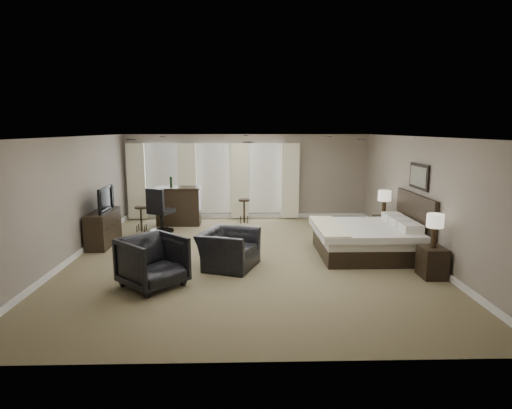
{
  "coord_description": "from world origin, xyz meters",
  "views": [
    {
      "loc": [
        -0.05,
        -8.97,
        2.76
      ],
      "look_at": [
        0.2,
        0.4,
        1.1
      ],
      "focal_mm": 30.0,
      "sensor_mm": 36.0,
      "label": 1
    }
  ],
  "objects_px": {
    "lamp_near": "(435,231)",
    "armchair_near": "(229,243)",
    "nightstand_far": "(383,227)",
    "desk_chair": "(161,210)",
    "dresser": "(103,228)",
    "bar_counter": "(179,206)",
    "bar_stool_left": "(141,219)",
    "armchair_far": "(153,259)",
    "nightstand_near": "(432,262)",
    "bar_stool_right": "(244,211)",
    "lamp_far": "(384,204)",
    "tv": "(102,208)",
    "bed": "(365,225)"
  },
  "relations": [
    {
      "from": "lamp_near",
      "to": "armchair_near",
      "type": "distance_m",
      "value": 3.93
    },
    {
      "from": "nightstand_far",
      "to": "desk_chair",
      "type": "distance_m",
      "value": 5.85
    },
    {
      "from": "dresser",
      "to": "bar_counter",
      "type": "bearing_deg",
      "value": 55.63
    },
    {
      "from": "lamp_near",
      "to": "bar_stool_left",
      "type": "xyz_separation_m",
      "value": [
        -6.34,
        3.82,
        -0.55
      ]
    },
    {
      "from": "armchair_far",
      "to": "bar_counter",
      "type": "height_order",
      "value": "bar_counter"
    },
    {
      "from": "nightstand_near",
      "to": "bar_stool_right",
      "type": "height_order",
      "value": "bar_stool_right"
    },
    {
      "from": "armchair_near",
      "to": "bar_counter",
      "type": "bearing_deg",
      "value": 42.4
    },
    {
      "from": "lamp_far",
      "to": "dresser",
      "type": "distance_m",
      "value": 6.95
    },
    {
      "from": "lamp_near",
      "to": "tv",
      "type": "distance_m",
      "value": 7.35
    },
    {
      "from": "lamp_far",
      "to": "bed",
      "type": "bearing_deg",
      "value": -121.54
    },
    {
      "from": "nightstand_near",
      "to": "armchair_near",
      "type": "xyz_separation_m",
      "value": [
        -3.85,
        0.7,
        0.21
      ]
    },
    {
      "from": "nightstand_near",
      "to": "desk_chair",
      "type": "height_order",
      "value": "desk_chair"
    },
    {
      "from": "desk_chair",
      "to": "nightstand_far",
      "type": "bearing_deg",
      "value": -163.59
    },
    {
      "from": "bed",
      "to": "dresser",
      "type": "height_order",
      "value": "bed"
    },
    {
      "from": "bed",
      "to": "nightstand_near",
      "type": "relative_size",
      "value": 3.72
    },
    {
      "from": "armchair_far",
      "to": "desk_chair",
      "type": "relative_size",
      "value": 0.82
    },
    {
      "from": "nightstand_far",
      "to": "bar_stool_right",
      "type": "height_order",
      "value": "bar_stool_right"
    },
    {
      "from": "tv",
      "to": "bar_stool_right",
      "type": "xyz_separation_m",
      "value": [
        3.38,
        2.38,
        -0.54
      ]
    },
    {
      "from": "desk_chair",
      "to": "armchair_near",
      "type": "bearing_deg",
      "value": 147.05
    },
    {
      "from": "nightstand_near",
      "to": "desk_chair",
      "type": "relative_size",
      "value": 0.47
    },
    {
      "from": "lamp_near",
      "to": "bar_stool_left",
      "type": "relative_size",
      "value": 0.92
    },
    {
      "from": "dresser",
      "to": "nightstand_far",
      "type": "bearing_deg",
      "value": 3.51
    },
    {
      "from": "nightstand_near",
      "to": "desk_chair",
      "type": "xyz_separation_m",
      "value": [
        -5.77,
        3.75,
        0.32
      ]
    },
    {
      "from": "bar_stool_left",
      "to": "bar_stool_right",
      "type": "distance_m",
      "value": 2.99
    },
    {
      "from": "bed",
      "to": "dresser",
      "type": "xyz_separation_m",
      "value": [
        -6.03,
        1.03,
        -0.27
      ]
    },
    {
      "from": "dresser",
      "to": "armchair_far",
      "type": "height_order",
      "value": "armchair_far"
    },
    {
      "from": "bar_stool_left",
      "to": "desk_chair",
      "type": "bearing_deg",
      "value": -7.31
    },
    {
      "from": "lamp_near",
      "to": "desk_chair",
      "type": "height_order",
      "value": "desk_chair"
    },
    {
      "from": "nightstand_far",
      "to": "tv",
      "type": "bearing_deg",
      "value": -176.49
    },
    {
      "from": "bed",
      "to": "bar_stool_right",
      "type": "distance_m",
      "value": 4.33
    },
    {
      "from": "dresser",
      "to": "tv",
      "type": "height_order",
      "value": "tv"
    },
    {
      "from": "nightstand_near",
      "to": "dresser",
      "type": "relative_size",
      "value": 0.41
    },
    {
      "from": "desk_chair",
      "to": "tv",
      "type": "bearing_deg",
      "value": 72.84
    },
    {
      "from": "armchair_far",
      "to": "desk_chair",
      "type": "bearing_deg",
      "value": 52.71
    },
    {
      "from": "nightstand_near",
      "to": "tv",
      "type": "xyz_separation_m",
      "value": [
        -6.92,
        2.48,
        0.6
      ]
    },
    {
      "from": "tv",
      "to": "nightstand_far",
      "type": "bearing_deg",
      "value": -86.49
    },
    {
      "from": "nightstand_near",
      "to": "armchair_near",
      "type": "height_order",
      "value": "armchair_near"
    },
    {
      "from": "lamp_near",
      "to": "bar_stool_right",
      "type": "distance_m",
      "value": 6.03
    },
    {
      "from": "nightstand_far",
      "to": "desk_chair",
      "type": "height_order",
      "value": "desk_chair"
    },
    {
      "from": "bar_counter",
      "to": "bar_stool_left",
      "type": "distance_m",
      "value": 1.24
    },
    {
      "from": "nightstand_near",
      "to": "lamp_near",
      "type": "bearing_deg",
      "value": 0.0
    },
    {
      "from": "bed",
      "to": "lamp_near",
      "type": "height_order",
      "value": "bed"
    },
    {
      "from": "armchair_far",
      "to": "lamp_near",
      "type": "bearing_deg",
      "value": -42.05
    },
    {
      "from": "armchair_far",
      "to": "bar_stool_right",
      "type": "height_order",
      "value": "armchair_far"
    },
    {
      "from": "bed",
      "to": "lamp_near",
      "type": "bearing_deg",
      "value": -58.46
    },
    {
      "from": "tv",
      "to": "lamp_far",
      "type": "bearing_deg",
      "value": -86.49
    },
    {
      "from": "bar_stool_left",
      "to": "bar_stool_right",
      "type": "height_order",
      "value": "bar_stool_right"
    },
    {
      "from": "dresser",
      "to": "bar_stool_right",
      "type": "bearing_deg",
      "value": 35.14
    },
    {
      "from": "bar_stool_left",
      "to": "armchair_near",
      "type": "bearing_deg",
      "value": -51.41
    },
    {
      "from": "nightstand_far",
      "to": "tv",
      "type": "relative_size",
      "value": 0.56
    }
  ]
}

